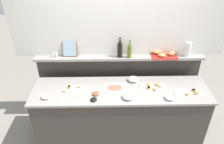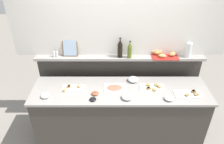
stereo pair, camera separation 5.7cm
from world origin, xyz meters
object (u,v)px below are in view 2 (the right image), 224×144
Objects in this scene: glass_bowl_large at (133,80)px; condiment_bowl_teal at (95,93)px; cold_cuts_platter at (115,88)px; wine_bottle_dark at (120,49)px; sandwich_platter_rear at (153,88)px; glass_bowl_extra at (169,98)px; framed_picture at (70,48)px; pepper_shaker at (57,54)px; glass_bowl_small at (127,97)px; salt_shaker at (54,54)px; bread_basket at (160,53)px; condiment_bowl_red at (93,99)px; sandwich_platter_side at (73,88)px; glass_bowl_medium at (45,96)px; olive_oil_bottle at (130,50)px; sandwich_platter_front at (189,94)px; water_carafe at (189,50)px.

glass_bowl_large reaches higher than condiment_bowl_teal.
wine_bottle_dark is at bearing 78.61° from cold_cuts_platter.
glass_bowl_extra is (0.18, -0.26, 0.01)m from sandwich_platter_rear.
framed_picture is (-1.24, 0.45, 0.43)m from sandwich_platter_rear.
glass_bowl_small is at bearing -31.40° from pepper_shaker.
salt_shaker is at bearing 149.62° from glass_bowl_small.
bread_basket is (0.72, 0.45, 0.34)m from cold_cuts_platter.
wine_bottle_dark is (-0.09, 0.64, 0.42)m from glass_bowl_small.
glass_bowl_extra is 1.40× the size of condiment_bowl_red.
condiment_bowl_red is (-0.59, -0.46, -0.01)m from glass_bowl_large.
framed_picture is (-0.07, 0.46, 0.43)m from sandwich_platter_side.
sandwich_platter_rear is 0.84m from condiment_bowl_teal.
glass_bowl_medium is at bearing -172.45° from sandwich_platter_rear.
bread_basket is at bearing 7.61° from olive_oil_bottle.
olive_oil_bottle reaches higher than bread_basket.
sandwich_platter_front is at bearing 5.45° from condiment_bowl_red.
salt_shaker is (-0.66, 0.56, 0.33)m from condiment_bowl_teal.
glass_bowl_medium is (-1.52, -0.20, 0.01)m from sandwich_platter_rear.
sandwich_platter_front is at bearing -4.48° from sandwich_platter_side.
sandwich_platter_rear is at bearing -20.02° from framed_picture.
olive_oil_bottle is 3.17× the size of pepper_shaker.
glass_bowl_extra is 1.29× the size of condiment_bowl_teal.
sandwich_platter_rear is 2.96× the size of glass_bowl_medium.
glass_bowl_large is at bearing -10.82° from pepper_shaker.
sandwich_platter_front is 0.89× the size of bread_basket.
wine_bottle_dark is at bearing -176.09° from bread_basket.
sandwich_platter_rear is 0.45m from glass_bowl_small.
salt_shaker is 0.20× the size of bread_basket.
condiment_bowl_teal is at bearing -55.43° from framed_picture.
condiment_bowl_red is 0.94m from olive_oil_bottle.
glass_bowl_large is at bearing -148.46° from bread_basket.
cold_cuts_platter is 1.04m from pepper_shaker.
water_carafe reaches higher than sandwich_platter_rear.
glass_bowl_extra is at bearing -6.48° from condiment_bowl_teal.
pepper_shaker is at bearing 83.20° from glass_bowl_medium.
condiment_bowl_teal reaches higher than condiment_bowl_red.
bread_basket is (1.68, 0.65, 0.32)m from glass_bowl_medium.
cold_cuts_platter is 0.91m from bread_basket.
salt_shaker is at bearing 164.36° from sandwich_platter_front.
framed_picture reaches higher than sandwich_platter_front.
sandwich_platter_side reaches higher than cold_cuts_platter.
cold_cuts_platter is 0.96× the size of wine_bottle_dark.
water_carafe is (1.75, 0.43, 0.41)m from sandwich_platter_side.
sandwich_platter_front is 2.09m from salt_shaker.
sandwich_platter_side is 1.27× the size of framed_picture.
framed_picture is at bearing 176.62° from wine_bottle_dark.
cold_cuts_platter is 1.27m from water_carafe.
pepper_shaker is 1.61m from bread_basket.
water_carafe is at bearing 0.38° from wine_bottle_dark.
cold_cuts_platter is at bearing -23.92° from salt_shaker.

